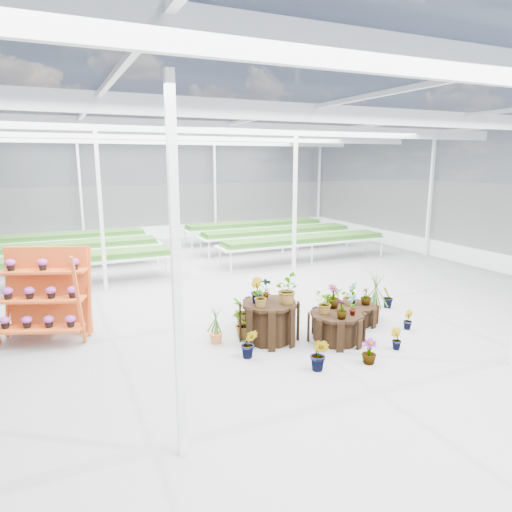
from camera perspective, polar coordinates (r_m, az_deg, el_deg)
name	(u,v)px	position (r m, az deg, el deg)	size (l,w,h in m)	color
ground_plane	(264,319)	(10.53, 0.97, -7.91)	(24.00, 24.00, 0.00)	gray
greenhouse_shell	(264,222)	(10.00, 1.01, 4.32)	(18.00, 24.00, 4.50)	white
steel_frame	(264,222)	(10.00, 1.01, 4.32)	(18.00, 24.00, 4.50)	silver
nursery_benches	(180,248)	(16.99, -9.47, 1.04)	(16.00, 7.00, 0.84)	silver
plinth_tall	(269,321)	(9.24, 1.66, -8.17)	(1.17, 1.17, 0.80)	black
plinth_mid	(336,327)	(9.36, 10.00, -8.76)	(1.11, 1.11, 0.59)	black
plinth_low	(356,314)	(10.48, 12.38, -7.07)	(0.94, 0.94, 0.42)	black
shelf_rack	(42,296)	(9.99, -25.21, -4.58)	(1.75, 0.93, 1.85)	#B84416
nursery_plants	(302,307)	(9.67, 5.73, -6.37)	(4.97, 3.26, 1.38)	#274F19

